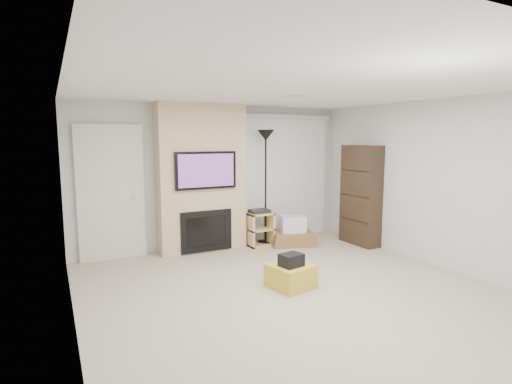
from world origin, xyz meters
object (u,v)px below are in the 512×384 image
floor_lamp (266,155)px  box_stack (292,234)px  bookshelf (361,195)px  av_stand (259,226)px  ottoman (291,276)px

floor_lamp → box_stack: floor_lamp is taller
bookshelf → box_stack: bearing=154.3°
floor_lamp → av_stand: 1.30m
ottoman → box_stack: 2.14m
floor_lamp → box_stack: 1.52m
av_stand → bookshelf: 1.92m
ottoman → floor_lamp: floor_lamp is taller
bookshelf → ottoman: bearing=-151.1°
ottoman → bookshelf: bookshelf is taller
av_stand → bookshelf: bearing=-24.1°
floor_lamp → av_stand: bearing=-156.6°
av_stand → bookshelf: size_ratio=0.37×
av_stand → bookshelf: bookshelf is taller
floor_lamp → av_stand: (-0.16, -0.07, -1.29)m
floor_lamp → box_stack: size_ratio=2.25×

